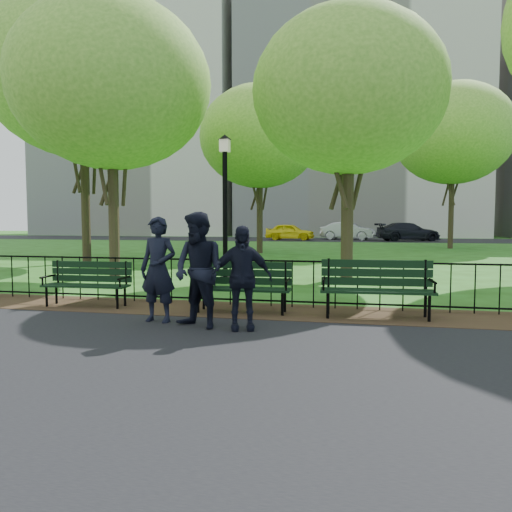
% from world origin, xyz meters
% --- Properties ---
extents(ground, '(120.00, 120.00, 0.00)m').
position_xyz_m(ground, '(0.00, 0.00, 0.00)').
color(ground, '#2B5717').
extents(asphalt_path, '(60.00, 9.20, 0.01)m').
position_xyz_m(asphalt_path, '(0.00, -3.40, 0.01)').
color(asphalt_path, black).
rests_on(asphalt_path, ground).
extents(dirt_strip, '(60.00, 1.60, 0.01)m').
position_xyz_m(dirt_strip, '(0.00, 1.50, 0.01)').
color(dirt_strip, '#352116').
rests_on(dirt_strip, ground).
extents(far_street, '(70.00, 9.00, 0.01)m').
position_xyz_m(far_street, '(0.00, 35.00, 0.01)').
color(far_street, black).
rests_on(far_street, ground).
extents(iron_fence, '(24.06, 0.06, 1.00)m').
position_xyz_m(iron_fence, '(0.00, 2.00, 0.50)').
color(iron_fence, black).
rests_on(iron_fence, ground).
extents(apartment_west, '(22.00, 15.00, 26.00)m').
position_xyz_m(apartment_west, '(-22.00, 48.00, 13.00)').
color(apartment_west, silver).
rests_on(apartment_west, ground).
extents(apartment_mid, '(24.00, 15.00, 30.00)m').
position_xyz_m(apartment_mid, '(2.00, 48.00, 15.00)').
color(apartment_mid, silver).
rests_on(apartment_mid, ground).
extents(park_bench_main, '(1.74, 0.58, 0.98)m').
position_xyz_m(park_bench_main, '(0.35, 1.28, 0.60)').
color(park_bench_main, black).
rests_on(park_bench_main, ground).
extents(park_bench_left_a, '(1.65, 0.58, 0.93)m').
position_xyz_m(park_bench_left_a, '(-2.42, 1.34, 0.53)').
color(park_bench_left_a, black).
rests_on(park_bench_left_a, ground).
extents(park_bench_right_a, '(1.88, 0.66, 1.05)m').
position_xyz_m(park_bench_right_a, '(2.92, 1.37, 0.60)').
color(park_bench_right_a, black).
rests_on(park_bench_right_a, ground).
extents(lamppost, '(0.34, 0.34, 3.83)m').
position_xyz_m(lamppost, '(-0.81, 5.26, 2.08)').
color(lamppost, black).
rests_on(lamppost, ground).
extents(tree_near_w, '(5.68, 5.68, 7.91)m').
position_xyz_m(tree_near_w, '(-4.40, 6.10, 5.49)').
color(tree_near_w, '#2D2116').
rests_on(tree_near_w, ground).
extents(tree_near_e, '(5.36, 5.36, 7.47)m').
position_xyz_m(tree_near_e, '(2.23, 7.10, 5.18)').
color(tree_near_e, '#2D2116').
rests_on(tree_near_e, ground).
extents(tree_mid_w, '(7.34, 7.34, 10.23)m').
position_xyz_m(tree_mid_w, '(-7.79, 10.25, 7.10)').
color(tree_mid_w, '#2D2116').
rests_on(tree_mid_w, ground).
extents(tree_far_c, '(5.92, 5.92, 8.25)m').
position_xyz_m(tree_far_c, '(-2.37, 17.10, 5.72)').
color(tree_far_c, '#2D2116').
rests_on(tree_far_c, ground).
extents(tree_far_e, '(6.79, 6.79, 9.46)m').
position_xyz_m(tree_far_e, '(7.61, 23.37, 6.57)').
color(tree_far_e, '#2D2116').
rests_on(tree_far_e, ground).
extents(person_left, '(0.66, 0.47, 1.69)m').
position_xyz_m(person_left, '(-0.51, 0.23, 0.86)').
color(person_left, black).
rests_on(person_left, asphalt_path).
extents(person_mid, '(0.96, 0.74, 1.76)m').
position_xyz_m(person_mid, '(0.28, -0.07, 0.89)').
color(person_mid, black).
rests_on(person_mid, asphalt_path).
extents(person_right, '(0.98, 0.61, 1.55)m').
position_xyz_m(person_right, '(0.93, -0.05, 0.79)').
color(person_right, black).
rests_on(person_right, asphalt_path).
extents(taxi, '(4.09, 1.90, 1.36)m').
position_xyz_m(taxi, '(-3.20, 33.27, 0.69)').
color(taxi, yellow).
rests_on(taxi, far_street).
extents(sedan_silver, '(4.69, 2.41, 1.47)m').
position_xyz_m(sedan_silver, '(1.46, 34.72, 0.75)').
color(sedan_silver, '#A2A4A9').
rests_on(sedan_silver, far_street).
extents(sedan_dark, '(5.32, 3.42, 1.43)m').
position_xyz_m(sedan_dark, '(6.10, 33.41, 0.73)').
color(sedan_dark, black).
rests_on(sedan_dark, far_street).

